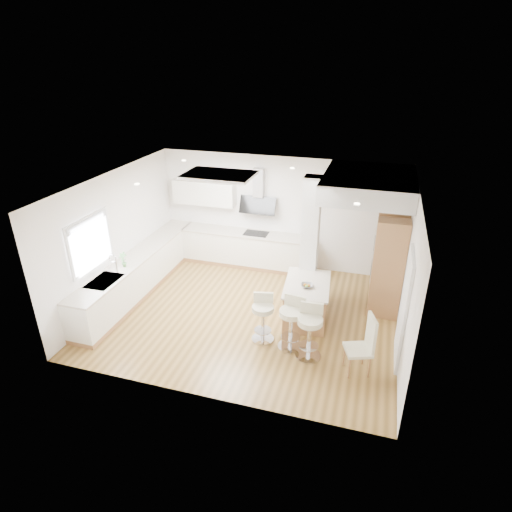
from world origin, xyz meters
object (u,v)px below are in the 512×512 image
(peninsula, at_px, (306,301))
(dining_chair, at_px, (364,343))
(bar_stool_a, at_px, (263,315))
(bar_stool_c, at_px, (310,329))
(bar_stool_b, at_px, (292,321))

(peninsula, relative_size, dining_chair, 1.29)
(bar_stool_a, height_order, bar_stool_c, bar_stool_c)
(peninsula, bearing_deg, bar_stool_b, -100.46)
(peninsula, xyz_separation_m, bar_stool_c, (0.28, -1.20, 0.17))
(bar_stool_b, relative_size, dining_chair, 0.94)
(bar_stool_a, bearing_deg, bar_stool_b, -20.13)
(peninsula, bearing_deg, bar_stool_c, -82.56)
(bar_stool_a, xyz_separation_m, dining_chair, (1.88, -0.39, 0.05))
(dining_chair, bearing_deg, bar_stool_a, 148.04)
(peninsula, height_order, bar_stool_c, bar_stool_c)
(bar_stool_b, bearing_deg, bar_stool_a, -178.94)
(peninsula, distance_m, bar_stool_a, 1.16)
(bar_stool_a, height_order, bar_stool_b, bar_stool_b)
(peninsula, xyz_separation_m, dining_chair, (1.23, -1.34, 0.18))
(bar_stool_c, bearing_deg, bar_stool_b, 151.52)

